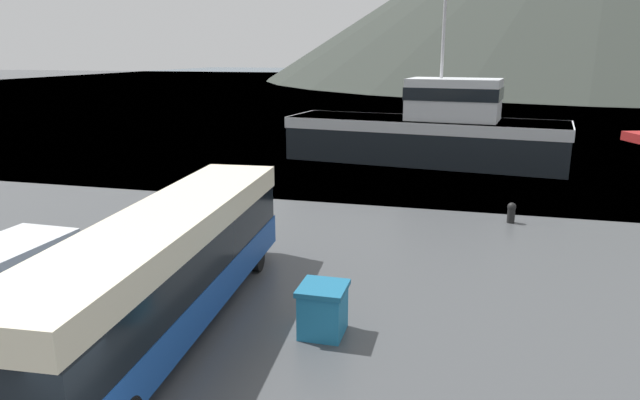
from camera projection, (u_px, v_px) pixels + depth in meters
water_surface at (448, 83)px, 140.67m from camera, size 240.00×240.00×0.00m
tour_bus at (169, 264)px, 15.12m from camera, size 3.36×13.03×3.30m
delivery_van at (21, 275)px, 16.10m from camera, size 2.13×5.48×2.26m
fishing_boat at (429, 130)px, 38.54m from camera, size 19.05×7.44×11.91m
storage_bin at (323, 309)px, 15.12m from camera, size 1.24×1.31×1.37m
mooring_bollard at (511, 212)px, 25.08m from camera, size 0.38×0.38×0.91m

